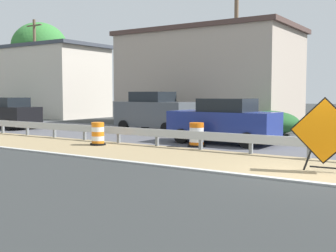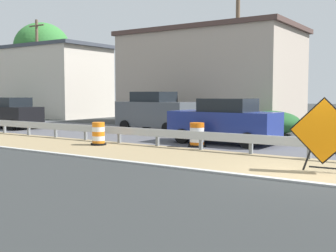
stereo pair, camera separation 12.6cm
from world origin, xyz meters
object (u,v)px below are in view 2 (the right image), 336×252
at_px(car_trailing_near_lane, 156,112).
at_px(utility_pole_near, 237,51).
at_px(car_lead_far_lane, 10,113).
at_px(traffic_barrel_nearest, 197,136).
at_px(warning_sign_diamond, 323,133).
at_px(utility_pole_mid, 38,68).
at_px(traffic_barrel_close, 98,135).
at_px(car_trailing_far_lane, 224,121).

bearing_deg(car_trailing_near_lane, utility_pole_near, 50.09).
bearing_deg(car_lead_far_lane, traffic_barrel_nearest, 175.73).
xyz_separation_m(warning_sign_diamond, car_trailing_near_lane, (7.51, 11.04, 0.05)).
height_order(utility_pole_near, utility_pole_mid, utility_pole_near).
bearing_deg(car_trailing_near_lane, traffic_barrel_nearest, -38.59).
relative_size(warning_sign_diamond, utility_pole_near, 0.23).
distance_m(traffic_barrel_nearest, car_trailing_near_lane, 7.12).
distance_m(warning_sign_diamond, traffic_barrel_nearest, 6.40).
bearing_deg(utility_pole_mid, traffic_barrel_nearest, -113.64).
bearing_deg(traffic_barrel_close, traffic_barrel_nearest, -63.75).
distance_m(car_lead_far_lane, utility_pole_near, 14.41).
height_order(traffic_barrel_close, utility_pole_mid, utility_pole_mid).
relative_size(warning_sign_diamond, utility_pole_mid, 0.25).
bearing_deg(warning_sign_diamond, utility_pole_mid, -118.59).
bearing_deg(warning_sign_diamond, car_lead_far_lane, -106.57).
height_order(car_trailing_near_lane, utility_pole_near, utility_pole_near).
bearing_deg(utility_pole_mid, car_trailing_near_lane, -106.41).
xyz_separation_m(car_trailing_near_lane, utility_pole_near, (3.64, -3.28, 3.54)).
height_order(warning_sign_diamond, traffic_barrel_close, warning_sign_diamond).
bearing_deg(warning_sign_diamond, traffic_barrel_nearest, -121.25).
bearing_deg(car_lead_far_lane, car_trailing_far_lane, -178.07).
relative_size(car_trailing_far_lane, utility_pole_near, 0.51).
height_order(car_lead_far_lane, car_trailing_far_lane, car_trailing_far_lane).
xyz_separation_m(warning_sign_diamond, traffic_barrel_nearest, (2.89, 5.67, -0.64)).
relative_size(traffic_barrel_close, utility_pole_mid, 0.11).
xyz_separation_m(warning_sign_diamond, car_lead_far_lane, (4.36, 19.92, -0.12)).
bearing_deg(utility_pole_near, car_trailing_far_lane, -159.21).
xyz_separation_m(car_lead_far_lane, car_trailing_far_lane, (0.08, -14.70, 0.02)).
bearing_deg(utility_pole_mid, warning_sign_diamond, -114.37).
height_order(traffic_barrel_close, car_trailing_far_lane, car_trailing_far_lane).
bearing_deg(car_lead_far_lane, traffic_barrel_close, 164.27).
distance_m(traffic_barrel_nearest, car_lead_far_lane, 14.33).
bearing_deg(warning_sign_diamond, utility_pole_near, -149.39).
relative_size(traffic_barrel_nearest, car_trailing_far_lane, 0.21).
xyz_separation_m(traffic_barrel_nearest, traffic_barrel_close, (-1.83, 3.70, -0.01)).
distance_m(car_trailing_near_lane, utility_pole_near, 6.04).
bearing_deg(utility_pole_near, car_lead_far_lane, 119.19).
height_order(car_trailing_near_lane, car_trailing_far_lane, car_trailing_near_lane).
distance_m(traffic_barrel_nearest, car_trailing_far_lane, 1.70).
height_order(warning_sign_diamond, traffic_barrel_nearest, warning_sign_diamond).
xyz_separation_m(traffic_barrel_close, car_trailing_near_lane, (6.45, 1.67, 0.70)).
xyz_separation_m(traffic_barrel_nearest, car_lead_far_lane, (1.47, 14.25, 0.52)).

